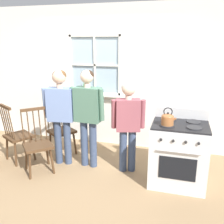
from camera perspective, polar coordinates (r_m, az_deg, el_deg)
ground_plane at (r=4.10m, az=-7.60°, el=-14.11°), size 16.00×16.00×0.00m
wall_back at (r=4.91m, az=-1.60°, el=7.68°), size 6.40×0.16×2.70m
chair_by_window at (r=4.64m, az=-20.82°, el=-5.16°), size 0.56×0.56×1.03m
chair_near_wall at (r=4.69m, az=-11.56°, el=-4.17°), size 0.57×0.57×1.03m
chair_near_stove at (r=4.16m, az=-16.66°, el=-7.19°), size 0.58×0.58×1.03m
person_elderly_left at (r=4.16m, az=-11.61°, el=0.95°), size 0.59×0.27×1.61m
person_teen_center at (r=4.01m, az=-5.56°, el=0.54°), size 0.58×0.24×1.62m
person_adult_right at (r=3.86m, az=3.70°, el=-1.37°), size 0.53×0.30×1.47m
stove at (r=3.80m, az=14.91°, el=-9.10°), size 0.79×0.68×1.08m
kettle at (r=3.48m, az=12.60°, el=-1.52°), size 0.21×0.17×0.25m
potted_plant at (r=5.00m, az=-6.36°, el=4.99°), size 0.16×0.16×0.33m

